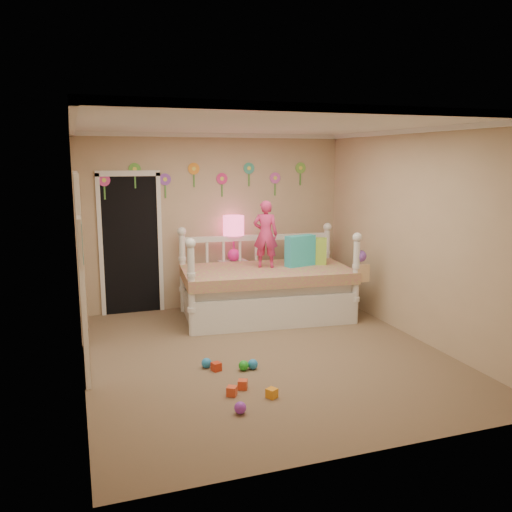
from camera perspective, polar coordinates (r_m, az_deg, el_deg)
name	(u,v)px	position (r m, az deg, el deg)	size (l,w,h in m)	color
floor	(265,354)	(6.32, 0.92, -10.41)	(4.00, 4.50, 0.01)	#7F684C
ceiling	(265,124)	(5.92, 0.99, 13.85)	(4.00, 4.50, 0.01)	white
back_wall	(214,221)	(8.11, -4.46, 3.69)	(4.00, 0.01, 2.60)	tan
left_wall	(77,254)	(5.63, -18.55, 0.21)	(0.01, 4.50, 2.60)	tan
right_wall	(417,235)	(6.91, 16.76, 2.11)	(0.01, 4.50, 2.60)	tan
crown_molding	(265,127)	(5.92, 0.99, 13.56)	(4.00, 4.50, 0.06)	white
daybed	(266,273)	(7.56, 1.08, -1.83)	(2.37, 1.28, 1.29)	white
pillow_turquoise	(300,251)	(7.68, 4.72, 0.56)	(0.44, 0.15, 0.44)	#2ABBD3
pillow_lime	(312,251)	(7.84, 6.03, 0.54)	(0.41, 0.15, 0.39)	#9ECD3E
child	(266,234)	(7.51, 1.02, 2.34)	(0.35, 0.23, 0.95)	#E03373
nightstand	(234,284)	(8.17, -2.36, -2.98)	(0.42, 0.32, 0.71)	white
table_lamp	(234,231)	(8.02, -2.40, 2.66)	(0.31, 0.31, 0.69)	#F721A0
closet_doorway	(131,243)	(7.92, -13.19, 1.34)	(0.90, 0.04, 2.07)	black
flower_decals	(208,179)	(8.03, -5.13, 8.19)	(3.40, 0.02, 0.50)	#B2668C
mirror_closet	(82,272)	(5.98, -18.06, -1.65)	(0.07, 1.30, 2.10)	white
wall_picture	(80,242)	(4.71, -18.24, 1.39)	(0.05, 0.34, 0.42)	white
hanging_bag	(361,267)	(7.40, 11.11, -1.18)	(0.20, 0.16, 0.36)	beige
toy_scatter	(246,378)	(5.54, -1.08, -12.86)	(0.80, 1.30, 0.11)	#996666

